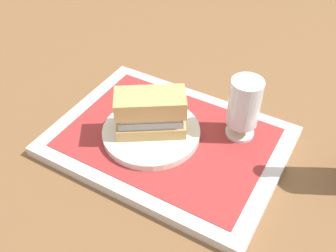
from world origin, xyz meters
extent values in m
plane|color=brown|center=(0.00, 0.00, 0.00)|extent=(3.00, 3.00, 0.00)
cube|color=silver|center=(0.00, 0.00, 0.01)|extent=(0.44, 0.32, 0.02)
cube|color=#9E2D2D|center=(0.00, 0.00, 0.02)|extent=(0.38, 0.27, 0.00)
cylinder|color=silver|center=(-0.03, -0.01, 0.03)|extent=(0.19, 0.19, 0.01)
cube|color=tan|center=(-0.03, -0.01, 0.05)|extent=(0.14, 0.12, 0.02)
cube|color=#9EA3A8|center=(-0.03, -0.01, 0.07)|extent=(0.13, 0.11, 0.02)
cube|color=silver|center=(-0.03, -0.01, 0.08)|extent=(0.12, 0.10, 0.01)
sphere|color=#47932D|center=(0.01, 0.02, 0.09)|extent=(0.04, 0.04, 0.04)
cube|color=tan|center=(-0.03, -0.01, 0.10)|extent=(0.14, 0.12, 0.04)
cylinder|color=silver|center=(0.12, 0.08, 0.02)|extent=(0.06, 0.06, 0.01)
cylinder|color=silver|center=(0.12, 0.08, 0.04)|extent=(0.01, 0.01, 0.02)
cylinder|color=silver|center=(0.12, 0.08, 0.10)|extent=(0.06, 0.06, 0.09)
cylinder|color=gold|center=(0.12, 0.08, 0.07)|extent=(0.06, 0.06, 0.04)
cylinder|color=white|center=(0.12, 0.08, 0.10)|extent=(0.05, 0.05, 0.01)
camera|label=1|loc=(0.27, -0.47, 0.55)|focal=41.85mm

